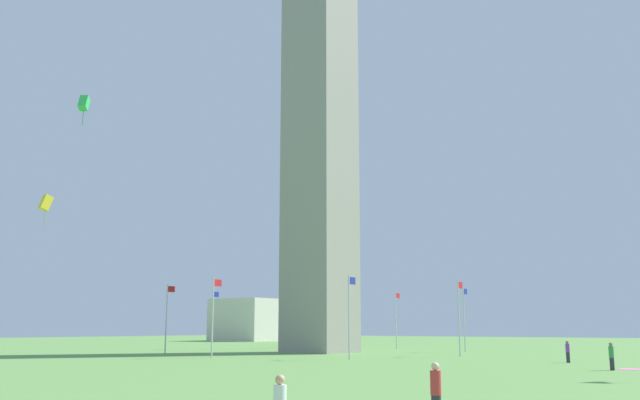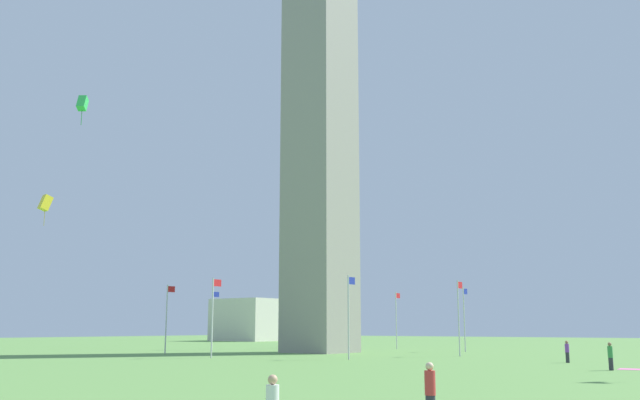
{
  "view_description": "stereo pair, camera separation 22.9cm",
  "coord_description": "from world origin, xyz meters",
  "px_view_note": "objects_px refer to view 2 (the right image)",
  "views": [
    {
      "loc": [
        -62.91,
        -46.12,
        2.77
      ],
      "look_at": [
        0.0,
        0.0,
        16.99
      ],
      "focal_mm": 39.18,
      "sensor_mm": 36.0,
      "label": 1
    },
    {
      "loc": [
        -62.78,
        -46.3,
        2.77
      ],
      "look_at": [
        0.0,
        0.0,
        16.99
      ],
      "focal_mm": 39.18,
      "sensor_mm": 36.0,
      "label": 2
    }
  ],
  "objects_px": {
    "flagpole_se": "(167,315)",
    "person_green_shirt": "(610,356)",
    "person_red_shirt": "(430,393)",
    "flagpole_nw": "(464,316)",
    "flagpole_e": "(213,317)",
    "kite_green_box": "(82,103)",
    "flagpole_n": "(396,317)",
    "obelisk_monument": "(320,94)",
    "person_purple_shirt": "(567,352)",
    "flagpole_w": "(459,314)",
    "kite_yellow_box": "(45,203)",
    "distant_building": "(267,320)",
    "flagpole_ne": "(302,318)",
    "flagpole_sw": "(349,313)",
    "flagpole_s": "(213,313)",
    "picnic_blanket_near_first_person": "(630,369)"
  },
  "relations": [
    {
      "from": "flagpole_sw",
      "to": "kite_green_box",
      "type": "height_order",
      "value": "kite_green_box"
    },
    {
      "from": "flagpole_s",
      "to": "person_red_shirt",
      "type": "distance_m",
      "value": 45.63
    },
    {
      "from": "obelisk_monument",
      "to": "flagpole_w",
      "type": "relative_size",
      "value": 8.17
    },
    {
      "from": "flagpole_e",
      "to": "flagpole_se",
      "type": "bearing_deg",
      "value": -157.5
    },
    {
      "from": "flagpole_s",
      "to": "person_green_shirt",
      "type": "xyz_separation_m",
      "value": [
        2.21,
        -34.0,
        -3.11
      ]
    },
    {
      "from": "person_red_shirt",
      "to": "flagpole_nw",
      "type": "bearing_deg",
      "value": -34.87
    },
    {
      "from": "flagpole_n",
      "to": "person_green_shirt",
      "type": "height_order",
      "value": "flagpole_n"
    },
    {
      "from": "flagpole_se",
      "to": "person_green_shirt",
      "type": "bearing_deg",
      "value": -93.32
    },
    {
      "from": "flagpole_sw",
      "to": "flagpole_nw",
      "type": "xyz_separation_m",
      "value": [
        23.5,
        -0.0,
        0.0
      ]
    },
    {
      "from": "obelisk_monument",
      "to": "kite_green_box",
      "type": "distance_m",
      "value": 41.8
    },
    {
      "from": "flagpole_w",
      "to": "flagpole_n",
      "type": "bearing_deg",
      "value": 45.0
    },
    {
      "from": "flagpole_nw",
      "to": "kite_yellow_box",
      "type": "height_order",
      "value": "kite_yellow_box"
    },
    {
      "from": "flagpole_e",
      "to": "kite_green_box",
      "type": "distance_m",
      "value": 48.36
    },
    {
      "from": "flagpole_e",
      "to": "flagpole_se",
      "type": "relative_size",
      "value": 1.0
    },
    {
      "from": "flagpole_e",
      "to": "kite_yellow_box",
      "type": "bearing_deg",
      "value": -162.98
    },
    {
      "from": "flagpole_w",
      "to": "distant_building",
      "type": "bearing_deg",
      "value": 53.52
    },
    {
      "from": "obelisk_monument",
      "to": "person_green_shirt",
      "type": "height_order",
      "value": "obelisk_monument"
    },
    {
      "from": "flagpole_ne",
      "to": "person_green_shirt",
      "type": "relative_size",
      "value": 4.06
    },
    {
      "from": "person_red_shirt",
      "to": "kite_green_box",
      "type": "relative_size",
      "value": 0.92
    },
    {
      "from": "flagpole_n",
      "to": "picnic_blanket_near_first_person",
      "type": "relative_size",
      "value": 4.03
    },
    {
      "from": "kite_green_box",
      "to": "flagpole_ne",
      "type": "bearing_deg",
      "value": 23.52
    },
    {
      "from": "flagpole_sw",
      "to": "flagpole_w",
      "type": "height_order",
      "value": "same"
    },
    {
      "from": "person_purple_shirt",
      "to": "flagpole_se",
      "type": "bearing_deg",
      "value": 21.41
    },
    {
      "from": "person_purple_shirt",
      "to": "picnic_blanket_near_first_person",
      "type": "xyz_separation_m",
      "value": [
        -6.16,
        -5.96,
        -0.84
      ]
    },
    {
      "from": "flagpole_se",
      "to": "kite_green_box",
      "type": "height_order",
      "value": "kite_green_box"
    },
    {
      "from": "person_purple_shirt",
      "to": "flagpole_sw",
      "type": "bearing_deg",
      "value": 31.74
    },
    {
      "from": "flagpole_nw",
      "to": "flagpole_n",
      "type": "bearing_deg",
      "value": 67.5
    },
    {
      "from": "flagpole_s",
      "to": "obelisk_monument",
      "type": "bearing_deg",
      "value": -0.0
    },
    {
      "from": "flagpole_w",
      "to": "kite_yellow_box",
      "type": "relative_size",
      "value": 2.68
    },
    {
      "from": "flagpole_sw",
      "to": "kite_yellow_box",
      "type": "xyz_separation_m",
      "value": [
        -17.72,
        19.35,
        9.23
      ]
    },
    {
      "from": "kite_green_box",
      "to": "distant_building",
      "type": "relative_size",
      "value": 0.09
    },
    {
      "from": "flagpole_w",
      "to": "distant_building",
      "type": "height_order",
      "value": "distant_building"
    },
    {
      "from": "flagpole_ne",
      "to": "distant_building",
      "type": "distance_m",
      "value": 54.06
    },
    {
      "from": "flagpole_n",
      "to": "flagpole_ne",
      "type": "xyz_separation_m",
      "value": [
        -4.87,
        11.75,
        0.0
      ]
    },
    {
      "from": "person_red_shirt",
      "to": "picnic_blanket_near_first_person",
      "type": "height_order",
      "value": "person_red_shirt"
    },
    {
      "from": "obelisk_monument",
      "to": "flagpole_e",
      "type": "bearing_deg",
      "value": 89.77
    },
    {
      "from": "person_purple_shirt",
      "to": "kite_yellow_box",
      "type": "distance_m",
      "value": 44.85
    },
    {
      "from": "person_green_shirt",
      "to": "person_red_shirt",
      "type": "xyz_separation_m",
      "value": [
        -29.57,
        -2.4,
        -0.02
      ]
    },
    {
      "from": "flagpole_ne",
      "to": "flagpole_w",
      "type": "xyz_separation_m",
      "value": [
        -11.75,
        -28.37,
        0.0
      ]
    },
    {
      "from": "obelisk_monument",
      "to": "picnic_blanket_near_first_person",
      "type": "height_order",
      "value": "obelisk_monument"
    },
    {
      "from": "flagpole_sw",
      "to": "picnic_blanket_near_first_person",
      "type": "height_order",
      "value": "flagpole_sw"
    },
    {
      "from": "flagpole_se",
      "to": "picnic_blanket_near_first_person",
      "type": "distance_m",
      "value": 46.57
    },
    {
      "from": "flagpole_w",
      "to": "flagpole_nw",
      "type": "bearing_deg",
      "value": 22.5
    },
    {
      "from": "kite_yellow_box",
      "to": "person_purple_shirt",
      "type": "bearing_deg",
      "value": -57.32
    },
    {
      "from": "flagpole_n",
      "to": "distant_building",
      "type": "relative_size",
      "value": 0.34
    },
    {
      "from": "distant_building",
      "to": "person_purple_shirt",
      "type": "bearing_deg",
      "value": -125.18
    },
    {
      "from": "flagpole_n",
      "to": "flagpole_nw",
      "type": "xyz_separation_m",
      "value": [
        -4.87,
        -11.75,
        0.0
      ]
    },
    {
      "from": "flagpole_ne",
      "to": "flagpole_s",
      "type": "height_order",
      "value": "same"
    },
    {
      "from": "flagpole_w",
      "to": "kite_green_box",
      "type": "bearing_deg",
      "value": 170.33
    },
    {
      "from": "person_red_shirt",
      "to": "kite_yellow_box",
      "type": "height_order",
      "value": "kite_yellow_box"
    }
  ]
}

